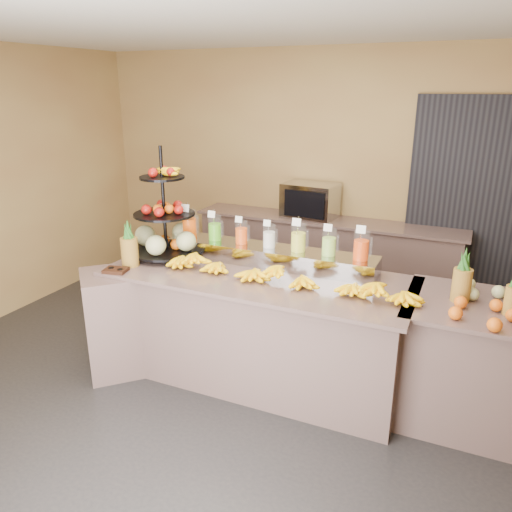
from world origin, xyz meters
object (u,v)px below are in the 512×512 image
Objects in this scene: pitcher_tray at (269,255)px; oven_warmer at (310,200)px; right_fruit_pile at (482,302)px; condiment_caddy at (116,270)px; fruit_stand at (170,229)px; banana_heap at (280,273)px.

pitcher_tray is 3.11× the size of oven_warmer.
right_fruit_pile reaches higher than pitcher_tray.
oven_warmer reaches higher than right_fruit_pile.
condiment_caddy is (-1.07, -0.70, -0.06)m from pitcher_tray.
fruit_stand is at bearing 71.72° from condiment_caddy.
oven_warmer reaches higher than pitcher_tray.
oven_warmer is at bearing 69.58° from condiment_caddy.
banana_heap is 2.18× the size of fruit_stand.
condiment_caddy is 0.31× the size of oven_warmer.
fruit_stand reaches higher than banana_heap.
right_fruit_pile is at bearing 7.92° from condiment_caddy.
banana_heap is 3.56× the size of oven_warmer.
fruit_stand is 2.58m from right_fruit_pile.
fruit_stand is (-1.12, 0.20, 0.17)m from banana_heap.
condiment_caddy is at bearing -105.47° from oven_warmer.
pitcher_tray is 0.92m from fruit_stand.
pitcher_tray is 0.42m from banana_heap.
right_fruit_pile is (1.44, 0.03, 0.00)m from banana_heap.
condiment_caddy is at bearing -165.02° from banana_heap.
fruit_stand is at bearing -106.10° from oven_warmer.
fruit_stand is 2.14× the size of right_fruit_pile.
condiment_caddy is 0.41× the size of right_fruit_pile.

